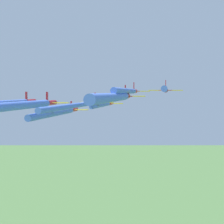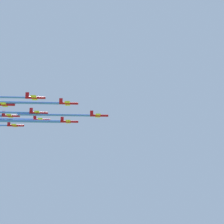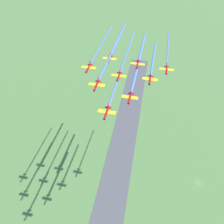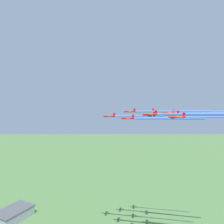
{
  "view_description": "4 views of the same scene",
  "coord_description": "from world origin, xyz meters",
  "px_view_note": "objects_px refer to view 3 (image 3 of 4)",
  "views": [
    {
      "loc": [
        106.66,
        -87.08,
        100.34
      ],
      "look_at": [
        52.17,
        56.23,
        94.58
      ],
      "focal_mm": 85.0,
      "sensor_mm": 36.0,
      "label": 1
    },
    {
      "loc": [
        238.82,
        93.04,
        55.01
      ],
      "look_at": [
        49.66,
        56.97,
        99.37
      ],
      "focal_mm": 70.0,
      "sensor_mm": 36.0,
      "label": 2
    },
    {
      "loc": [
        20.44,
        110.48,
        159.6
      ],
      "look_at": [
        48.91,
        54.95,
        101.96
      ],
      "focal_mm": 35.0,
      "sensor_mm": 36.0,
      "label": 3
    },
    {
      "loc": [
        -54.43,
        -1.37,
        96.48
      ],
      "look_at": [
        54.82,
        50.52,
        100.15
      ],
      "focal_mm": 28.0,
      "sensor_mm": 36.0,
      "label": 4
    }
  ],
  "objects_px": {
    "jet_5": "(89,68)",
    "jet_8": "(109,59)",
    "jet_4": "(119,76)",
    "jet_6": "(167,70)",
    "jet_3": "(150,79)",
    "jet_0": "(107,112)",
    "jet_1": "(130,98)",
    "jet_2": "(97,85)",
    "jet_7": "(138,64)"
  },
  "relations": [
    {
      "from": "jet_1",
      "to": "jet_6",
      "type": "distance_m",
      "value": 31.12
    },
    {
      "from": "jet_0",
      "to": "jet_5",
      "type": "relative_size",
      "value": 1.0
    },
    {
      "from": "jet_6",
      "to": "jet_1",
      "type": "bearing_deg",
      "value": 59.53
    },
    {
      "from": "jet_5",
      "to": "jet_0",
      "type": "bearing_deg",
      "value": 120.47
    },
    {
      "from": "jet_5",
      "to": "jet_8",
      "type": "height_order",
      "value": "jet_5"
    },
    {
      "from": "jet_7",
      "to": "jet_8",
      "type": "relative_size",
      "value": 1.0
    },
    {
      "from": "jet_0",
      "to": "jet_4",
      "type": "relative_size",
      "value": 1.0
    },
    {
      "from": "jet_5",
      "to": "jet_6",
      "type": "relative_size",
      "value": 1.0
    },
    {
      "from": "jet_5",
      "to": "jet_8",
      "type": "xyz_separation_m",
      "value": [
        -4.19,
        -14.98,
        -1.24
      ]
    },
    {
      "from": "jet_6",
      "to": "jet_8",
      "type": "bearing_deg",
      "value": -0.0
    },
    {
      "from": "jet_1",
      "to": "jet_2",
      "type": "relative_size",
      "value": 1.0
    },
    {
      "from": "jet_1",
      "to": "jet_3",
      "type": "distance_m",
      "value": 15.73
    },
    {
      "from": "jet_3",
      "to": "jet_8",
      "type": "bearing_deg",
      "value": -29.54
    },
    {
      "from": "jet_0",
      "to": "jet_7",
      "type": "xyz_separation_m",
      "value": [
        2.68,
        -40.9,
        0.97
      ]
    },
    {
      "from": "jet_8",
      "to": "jet_7",
      "type": "bearing_deg",
      "value": 180.0
    },
    {
      "from": "jet_0",
      "to": "jet_1",
      "type": "xyz_separation_m",
      "value": [
        -4.19,
        -14.98,
        -1.34
      ]
    },
    {
      "from": "jet_5",
      "to": "jet_8",
      "type": "distance_m",
      "value": 15.6
    },
    {
      "from": "jet_0",
      "to": "jet_3",
      "type": "relative_size",
      "value": 1.0
    },
    {
      "from": "jet_2",
      "to": "jet_6",
      "type": "bearing_deg",
      "value": -139.64
    },
    {
      "from": "jet_1",
      "to": "jet_3",
      "type": "height_order",
      "value": "jet_3"
    },
    {
      "from": "jet_2",
      "to": "jet_8",
      "type": "xyz_separation_m",
      "value": [
        6.87,
        -25.92,
        -1.05
      ]
    },
    {
      "from": "jet_1",
      "to": "jet_4",
      "type": "distance_m",
      "value": 15.7
    },
    {
      "from": "jet_3",
      "to": "jet_1",
      "type": "bearing_deg",
      "value": 59.53
    },
    {
      "from": "jet_0",
      "to": "jet_3",
      "type": "bearing_deg",
      "value": -120.47
    },
    {
      "from": "jet_0",
      "to": "jet_6",
      "type": "xyz_separation_m",
      "value": [
        -12.57,
        -44.94,
        -0.43
      ]
    },
    {
      "from": "jet_0",
      "to": "jet_5",
      "type": "distance_m",
      "value": 31.31
    },
    {
      "from": "jet_1",
      "to": "jet_4",
      "type": "bearing_deg",
      "value": -59.53
    },
    {
      "from": "jet_4",
      "to": "jet_5",
      "type": "bearing_deg",
      "value": -0.0
    },
    {
      "from": "jet_4",
      "to": "jet_6",
      "type": "relative_size",
      "value": 1.0
    },
    {
      "from": "jet_3",
      "to": "jet_5",
      "type": "xyz_separation_m",
      "value": [
        30.49,
        8.08,
        2.57
      ]
    },
    {
      "from": "jet_0",
      "to": "jet_1",
      "type": "distance_m",
      "value": 15.61
    },
    {
      "from": "jet_0",
      "to": "jet_5",
      "type": "height_order",
      "value": "jet_5"
    },
    {
      "from": "jet_0",
      "to": "jet_7",
      "type": "height_order",
      "value": "jet_7"
    },
    {
      "from": "jet_4",
      "to": "jet_3",
      "type": "bearing_deg",
      "value": -180.0
    },
    {
      "from": "jet_2",
      "to": "jet_3",
      "type": "xyz_separation_m",
      "value": [
        -19.44,
        -19.02,
        -2.38
      ]
    },
    {
      "from": "jet_3",
      "to": "jet_4",
      "type": "relative_size",
      "value": 1.0
    },
    {
      "from": "jet_8",
      "to": "jet_4",
      "type": "bearing_deg",
      "value": 120.47
    },
    {
      "from": "jet_6",
      "to": "jet_8",
      "type": "distance_m",
      "value": 31.67
    },
    {
      "from": "jet_2",
      "to": "jet_8",
      "type": "distance_m",
      "value": 26.83
    },
    {
      "from": "jet_2",
      "to": "jet_4",
      "type": "distance_m",
      "value": 15.77
    },
    {
      "from": "jet_0",
      "to": "jet_8",
      "type": "distance_m",
      "value": 41.05
    },
    {
      "from": "jet_0",
      "to": "jet_1",
      "type": "bearing_deg",
      "value": -120.47
    },
    {
      "from": "jet_2",
      "to": "jet_5",
      "type": "distance_m",
      "value": 15.55
    },
    {
      "from": "jet_4",
      "to": "jet_5",
      "type": "xyz_separation_m",
      "value": [
        15.25,
        4.04,
        2.77
      ]
    },
    {
      "from": "jet_6",
      "to": "jet_5",
      "type": "bearing_deg",
      "value": 18.78
    },
    {
      "from": "jet_2",
      "to": "jet_7",
      "type": "relative_size",
      "value": 1.0
    },
    {
      "from": "jet_3",
      "to": "jet_7",
      "type": "height_order",
      "value": "jet_3"
    },
    {
      "from": "jet_4",
      "to": "jet_6",
      "type": "xyz_separation_m",
      "value": [
        -19.44,
        -19.02,
        -1.24
      ]
    },
    {
      "from": "jet_3",
      "to": "jet_2",
      "type": "bearing_deg",
      "value": 29.54
    },
    {
      "from": "jet_3",
      "to": "jet_4",
      "type": "xyz_separation_m",
      "value": [
        15.25,
        4.04,
        -0.21
      ]
    }
  ]
}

